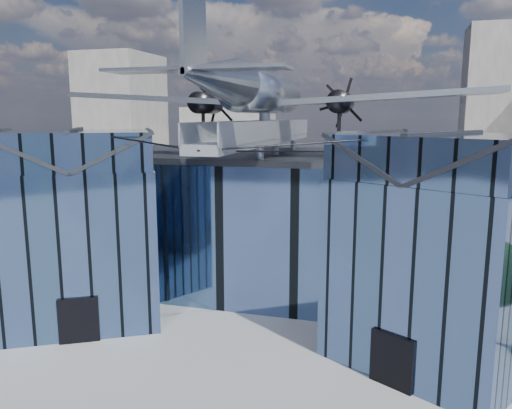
# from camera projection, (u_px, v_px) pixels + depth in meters

# --- Properties ---
(ground_plane) EXTENTS (120.00, 120.00, 0.00)m
(ground_plane) POSITION_uv_depth(u_px,v_px,m) (247.00, 327.00, 30.10)
(ground_plane) COLOR gray
(museum) EXTENTS (32.88, 24.50, 17.60)m
(museum) POSITION_uv_depth(u_px,v_px,m) (271.00, 219.00, 34.63)
(museum) COLOR #46618F
(museum) RESTS_ON ground
(bg_towers) EXTENTS (77.00, 24.50, 26.00)m
(bg_towers) POSITION_uv_depth(u_px,v_px,m) (353.00, 133.00, 75.73)
(bg_towers) COLOR gray
(bg_towers) RESTS_ON ground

